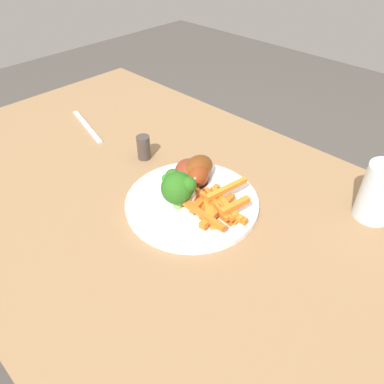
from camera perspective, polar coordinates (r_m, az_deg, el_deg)
name	(u,v)px	position (r m, az deg, el deg)	size (l,w,h in m)	color
ground_plane	(173,366)	(1.32, -2.92, -25.50)	(6.00, 6.00, 0.00)	#4C4742
dining_table	(164,231)	(0.80, -4.36, -6.15)	(1.24, 0.74, 0.72)	#8E6B47
dinner_plate	(192,202)	(0.71, 0.00, -1.63)	(0.26, 0.26, 0.01)	white
broccoli_floret_front	(177,187)	(0.66, -2.31, 0.86)	(0.07, 0.06, 0.07)	#81BD59
broccoli_floret_middle	(177,186)	(0.67, -2.39, 1.01)	(0.06, 0.06, 0.07)	#7AA55C
carrot_fries_pile	(215,206)	(0.67, 3.59, -2.13)	(0.16, 0.14, 0.04)	orange
chicken_drumstick_near	(189,172)	(0.74, -0.45, 3.07)	(0.11, 0.11, 0.04)	#591D10
chicken_drumstick_far	(197,176)	(0.73, 0.77, 2.52)	(0.09, 0.11, 0.04)	#571C0B
chicken_drumstick_extra	(196,170)	(0.74, 0.70, 3.52)	(0.07, 0.13, 0.05)	#4C1F0A
fork	(87,126)	(1.00, -16.11, 9.84)	(0.19, 0.01, 0.01)	silver
water_glass	(380,193)	(0.73, 27.31, -0.07)	(0.07, 0.07, 0.11)	silver
pepper_shaker	(144,147)	(0.83, -7.56, 6.92)	(0.03, 0.03, 0.06)	#423833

